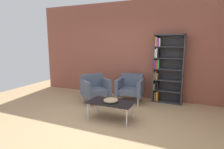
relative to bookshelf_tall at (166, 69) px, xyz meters
name	(u,v)px	position (x,y,z in m)	size (l,w,h in m)	color
ground_plane	(92,127)	(-1.10, -2.25, -0.94)	(8.32, 8.32, 0.00)	tan
brick_back_panel	(131,50)	(-1.10, 0.21, 0.51)	(6.40, 0.12, 2.90)	brown
bookshelf_tall	(166,69)	(0.00, 0.00, 0.00)	(0.80, 0.30, 1.90)	#333338
coffee_table_low	(111,103)	(-0.92, -1.72, -0.57)	(1.00, 0.56, 0.40)	black
decorative_bowl	(111,100)	(-0.92, -1.72, -0.51)	(0.32, 0.32, 0.05)	tan
armchair_spare_guest	(130,87)	(-0.91, -0.36, -0.53)	(0.76, 0.70, 0.78)	#4C566B
armchair_by_bookshelf	(95,88)	(-1.81, -0.81, -0.53)	(0.94, 0.95, 0.78)	#4C566B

